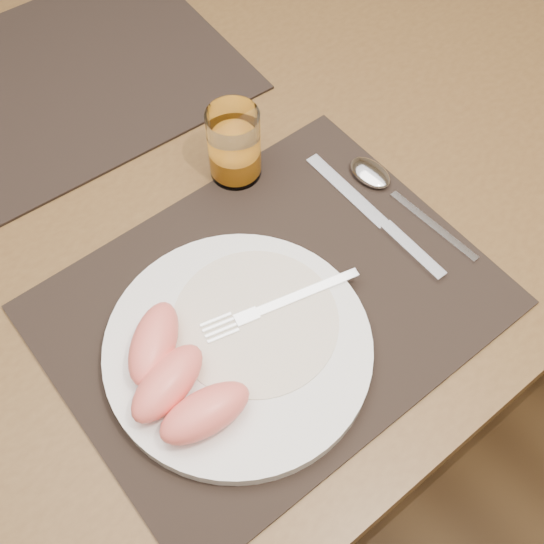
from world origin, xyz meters
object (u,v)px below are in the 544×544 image
Objects in this scene: plate at (238,348)px; fork at (268,308)px; table at (168,220)px; knife at (384,225)px; juice_glass at (234,148)px; placemat_far at (59,82)px; placemat_near at (271,305)px; spoon at (379,180)px.

plate is 0.05m from fork.
plate is (-0.06, -0.24, 0.10)m from table.
fork is at bearing -177.14° from knife.
juice_glass is at bearing 53.46° from plate.
table is 6.36× the size of knife.
table is 0.25m from fork.
knife is at bearing -68.83° from placemat_far.
knife is at bearing -0.58° from placemat_near.
plate is at bearing -96.56° from placemat_far.
plate is (-0.06, -0.02, 0.01)m from placemat_near.
placemat_far is 0.45m from fork.
plate is 1.41× the size of spoon.
juice_glass is (0.09, -0.27, 0.04)m from placemat_far.
plate is at bearing -164.97° from spoon.
plate is 1.56× the size of fork.
plate is at bearing -159.21° from placemat_near.
placemat_near is at bearing 20.79° from plate.
spoon reaches higher than table.
placemat_far is 2.59× the size of fork.
juice_glass is (0.08, 0.17, 0.04)m from placemat_near.
placemat_far is at bearing 118.09° from spoon.
spoon is at bearing 13.26° from placemat_near.
plate is at bearing -104.96° from table.
table is at bearing 86.03° from fork.
knife is 2.37× the size of juice_glass.
knife is (0.17, -0.44, 0.00)m from placemat_far.
knife is 0.19m from juice_glass.
spoon is (0.20, 0.05, 0.01)m from placemat_near.
knife is at bearing -64.29° from juice_glass.
fork is at bearing -93.97° from table.
plate is (-0.05, -0.46, 0.01)m from placemat_far.
plate reaches higher than knife.
placemat_near and placemat_far have the same top height.
juice_glass reaches higher than plate.
plate reaches higher than placemat_far.
fork is 1.87× the size of juice_glass.
placemat_near is 4.85× the size of juice_glass.
placemat_near reaches higher than table.
table is at bearing 75.04° from plate.
table is 0.29m from knife.
placemat_far is at bearing 111.17° from knife.
placemat_far is at bearing 90.90° from placemat_near.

